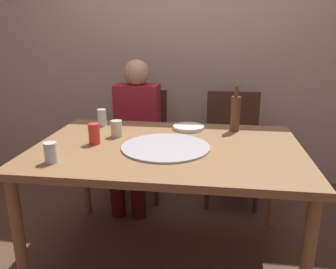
# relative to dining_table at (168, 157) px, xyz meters

# --- Properties ---
(ground_plane) EXTENTS (8.00, 8.00, 0.00)m
(ground_plane) POSITION_rel_dining_table_xyz_m (0.00, 0.00, -0.68)
(ground_plane) COLOR #513828
(back_wall) EXTENTS (6.00, 0.10, 2.60)m
(back_wall) POSITION_rel_dining_table_xyz_m (0.00, 1.34, 0.62)
(back_wall) COLOR #BCA893
(back_wall) RESTS_ON ground_plane
(dining_table) EXTENTS (1.53, 1.04, 0.75)m
(dining_table) POSITION_rel_dining_table_xyz_m (0.00, 0.00, 0.00)
(dining_table) COLOR olive
(dining_table) RESTS_ON ground_plane
(pizza_tray) EXTENTS (0.50, 0.50, 0.01)m
(pizza_tray) POSITION_rel_dining_table_xyz_m (-0.01, -0.05, 0.08)
(pizza_tray) COLOR #ADADB2
(pizza_tray) RESTS_ON dining_table
(wine_bottle) EXTENTS (0.06, 0.06, 0.30)m
(wine_bottle) POSITION_rel_dining_table_xyz_m (0.40, 0.36, 0.19)
(wine_bottle) COLOR brown
(wine_bottle) RESTS_ON dining_table
(tumbler_near) EXTENTS (0.06, 0.06, 0.12)m
(tumbler_near) POSITION_rel_dining_table_xyz_m (-0.51, 0.36, 0.13)
(tumbler_near) COLOR silver
(tumbler_near) RESTS_ON dining_table
(tumbler_far) EXTENTS (0.07, 0.07, 0.10)m
(tumbler_far) POSITION_rel_dining_table_xyz_m (-0.54, -0.34, 0.12)
(tumbler_far) COLOR silver
(tumbler_far) RESTS_ON dining_table
(wine_glass) EXTENTS (0.07, 0.07, 0.10)m
(wine_glass) POSITION_rel_dining_table_xyz_m (-0.34, 0.13, 0.12)
(wine_glass) COLOR beige
(wine_glass) RESTS_ON dining_table
(soda_can) EXTENTS (0.07, 0.07, 0.12)m
(soda_can) POSITION_rel_dining_table_xyz_m (-0.43, -0.03, 0.13)
(soda_can) COLOR red
(soda_can) RESTS_ON dining_table
(plate_stack) EXTENTS (0.21, 0.21, 0.02)m
(plate_stack) POSITION_rel_dining_table_xyz_m (0.09, 0.36, 0.08)
(plate_stack) COLOR white
(plate_stack) RESTS_ON dining_table
(chair_left) EXTENTS (0.44, 0.44, 0.90)m
(chair_left) POSITION_rel_dining_table_xyz_m (-0.37, 0.92, -0.17)
(chair_left) COLOR #472D1E
(chair_left) RESTS_ON ground_plane
(chair_right) EXTENTS (0.44, 0.44, 0.90)m
(chair_right) POSITION_rel_dining_table_xyz_m (0.42, 0.92, -0.17)
(chair_right) COLOR #472D1E
(chair_right) RESTS_ON ground_plane
(guest_in_sweater) EXTENTS (0.36, 0.56, 1.17)m
(guest_in_sweater) POSITION_rel_dining_table_xyz_m (-0.37, 0.77, -0.04)
(guest_in_sweater) COLOR maroon
(guest_in_sweater) RESTS_ON ground_plane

